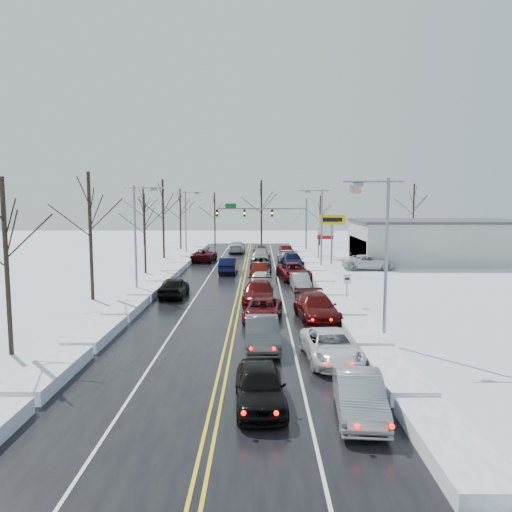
{
  "coord_description": "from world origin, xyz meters",
  "views": [
    {
      "loc": [
        1.68,
        -44.65,
        7.9
      ],
      "look_at": [
        1.35,
        2.45,
        2.5
      ],
      "focal_mm": 35.0,
      "sensor_mm": 36.0,
      "label": 1
    }
  ],
  "objects_px": {
    "tires_plus_sign": "(332,223)",
    "queued_car_0": "(260,406)",
    "dealership_building": "(437,241)",
    "oncoming_car_0": "(229,273)",
    "traffic_signal_mast": "(272,216)",
    "flagpole": "(350,212)"
  },
  "relations": [
    {
      "from": "flagpole",
      "to": "oncoming_car_0",
      "type": "height_order",
      "value": "flagpole"
    },
    {
      "from": "oncoming_car_0",
      "to": "traffic_signal_mast",
      "type": "bearing_deg",
      "value": -103.26
    },
    {
      "from": "traffic_signal_mast",
      "to": "tires_plus_sign",
      "type": "bearing_deg",
      "value": -59.54
    },
    {
      "from": "traffic_signal_mast",
      "to": "dealership_building",
      "type": "xyz_separation_m",
      "value": [
        20.53,
        -9.99,
        -2.82
      ]
    },
    {
      "from": "tires_plus_sign",
      "to": "flagpole",
      "type": "xyz_separation_m",
      "value": [
        4.67,
        14.01,
        0.93
      ]
    },
    {
      "from": "traffic_signal_mast",
      "to": "tires_plus_sign",
      "type": "distance_m",
      "value": 13.92
    },
    {
      "from": "flagpole",
      "to": "tires_plus_sign",
      "type": "bearing_deg",
      "value": -108.44
    },
    {
      "from": "dealership_building",
      "to": "oncoming_car_0",
      "type": "height_order",
      "value": "dealership_building"
    },
    {
      "from": "queued_car_0",
      "to": "traffic_signal_mast",
      "type": "bearing_deg",
      "value": 84.95
    },
    {
      "from": "tires_plus_sign",
      "to": "queued_car_0",
      "type": "relative_size",
      "value": 1.28
    },
    {
      "from": "traffic_signal_mast",
      "to": "dealership_building",
      "type": "distance_m",
      "value": 23.01
    },
    {
      "from": "traffic_signal_mast",
      "to": "flagpole",
      "type": "distance_m",
      "value": 11.9
    },
    {
      "from": "dealership_building",
      "to": "oncoming_car_0",
      "type": "distance_m",
      "value": 27.54
    },
    {
      "from": "flagpole",
      "to": "oncoming_car_0",
      "type": "relative_size",
      "value": 1.97
    },
    {
      "from": "dealership_building",
      "to": "queued_car_0",
      "type": "relative_size",
      "value": 4.35
    },
    {
      "from": "flagpole",
      "to": "oncoming_car_0",
      "type": "bearing_deg",
      "value": -127.71
    },
    {
      "from": "queued_car_0",
      "to": "oncoming_car_0",
      "type": "relative_size",
      "value": 0.93
    },
    {
      "from": "tires_plus_sign",
      "to": "queued_car_0",
      "type": "height_order",
      "value": "tires_plus_sign"
    },
    {
      "from": "dealership_building",
      "to": "traffic_signal_mast",
      "type": "bearing_deg",
      "value": 154.05
    },
    {
      "from": "queued_car_0",
      "to": "oncoming_car_0",
      "type": "xyz_separation_m",
      "value": [
        -3.34,
        34.54,
        0.0
      ]
    },
    {
      "from": "dealership_building",
      "to": "oncoming_car_0",
      "type": "xyz_separation_m",
      "value": [
        -25.62,
        -9.75,
        -2.66
      ]
    },
    {
      "from": "tires_plus_sign",
      "to": "oncoming_car_0",
      "type": "xyz_separation_m",
      "value": [
        -12.14,
        -7.74,
        -4.99
      ]
    }
  ]
}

